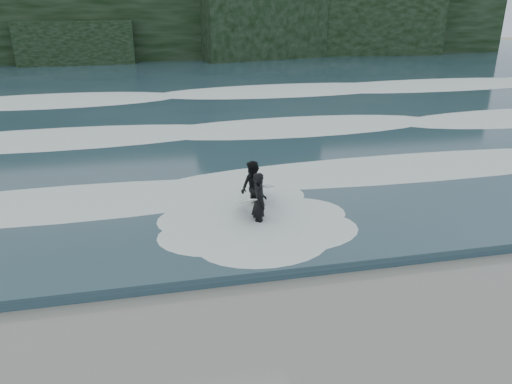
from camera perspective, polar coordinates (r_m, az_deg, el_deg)
ground at (r=9.84m, az=2.50°, el=-19.80°), size 120.00×120.00×0.00m
sea at (r=36.68m, az=-9.01°, el=11.84°), size 90.00×52.00×0.30m
headland at (r=53.12m, az=-10.58°, el=20.15°), size 70.00×9.00×10.00m
foam_near at (r=17.31m, az=-4.86°, el=1.20°), size 60.00×3.20×0.20m
foam_mid at (r=23.95m, az=-7.06°, el=7.12°), size 60.00×4.00×0.24m
foam_far at (r=32.70m, az=-8.59°, el=11.15°), size 60.00×4.80×0.30m
surfer_left at (r=14.33m, az=0.07°, el=-1.14°), size 0.94×1.95×1.79m
surfer_right at (r=15.29m, az=-0.20°, el=0.34°), size 1.38×2.02×1.76m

